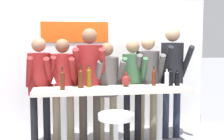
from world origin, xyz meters
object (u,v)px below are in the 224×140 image
object	(u,v)px
decorative_vase	(126,80)
wine_bottle_0	(177,78)
person_far_left	(40,79)
person_right	(148,76)
wine_bottle_4	(154,77)
wine_glass_0	(54,81)
person_center_left	(90,73)
wine_bottle_5	(89,77)
person_center	(107,82)
tasting_table	(113,99)
wine_bottle_3	(62,80)
bar_stool	(116,133)
person_left	(63,80)
wine_bottle_1	(171,77)
person_center_right	(133,78)
wine_bottle_6	(81,78)
person_far_right	(172,69)
wine_bottle_2	(167,78)

from	to	relation	value
decorative_vase	wine_bottle_0	bearing A→B (deg)	-3.67
person_far_left	wine_bottle_0	size ratio (longest dim) A/B	6.52
person_right	decorative_vase	distance (m)	0.60
wine_bottle_4	wine_glass_0	bearing A→B (deg)	-175.11
person_center_left	wine_bottle_5	xyz separation A→B (m)	(-0.04, -0.29, -0.02)
person_center	wine_glass_0	xyz separation A→B (m)	(-0.81, -0.44, 0.10)
tasting_table	wine_bottle_3	world-z (taller)	wine_bottle_3
bar_stool	person_left	xyz separation A→B (m)	(-0.64, 1.09, 0.52)
person_right	person_far_left	bearing A→B (deg)	-173.31
wine_bottle_1	person_center	bearing A→B (deg)	158.19
person_center	wine_bottle_1	xyz separation A→B (m)	(0.91, -0.36, 0.10)
person_center_right	wine_bottle_5	world-z (taller)	person_center_right
person_center_right	wine_bottle_5	size ratio (longest dim) A/B	5.03
wine_glass_0	person_left	bearing A→B (deg)	74.46
wine_bottle_1	bar_stool	bearing A→B (deg)	-143.28
person_center_right	wine_glass_0	distance (m)	1.31
person_far_left	tasting_table	bearing A→B (deg)	-34.30
person_far_left	decorative_vase	world-z (taller)	person_far_left
wine_bottle_6	person_far_right	bearing A→B (deg)	15.54
person_center	tasting_table	bearing A→B (deg)	-93.50
tasting_table	wine_glass_0	distance (m)	0.88
person_center_right	wine_bottle_0	distance (m)	0.72
wine_bottle_3	wine_glass_0	distance (m)	0.13
person_center_right	person_right	xyz separation A→B (m)	(0.26, 0.06, 0.02)
wine_bottle_5	wine_bottle_6	bearing A→B (deg)	-156.44
person_far_right	wine_bottle_5	xyz separation A→B (m)	(-1.40, -0.37, -0.05)
wine_bottle_5	person_right	bearing A→B (deg)	20.99
bar_stool	person_far_left	world-z (taller)	person_far_left
wine_bottle_5	wine_bottle_2	bearing A→B (deg)	-8.65
person_far_right	wine_bottle_0	size ratio (longest dim) A/B	7.19
person_center_left	wine_bottle_2	xyz separation A→B (m)	(1.09, -0.46, -0.04)
bar_stool	wine_bottle_4	bearing A→B (deg)	47.15
person_center	person_left	bearing A→B (deg)	172.45
person_center_left	wine_glass_0	xyz separation A→B (m)	(-0.54, -0.42, -0.04)
wine_bottle_2	wine_bottle_6	world-z (taller)	wine_bottle_6
wine_bottle_5	wine_glass_0	distance (m)	0.52
person_left	wine_bottle_5	xyz separation A→B (m)	(0.38, -0.31, 0.08)
person_far_left	wine_bottle_3	xyz separation A→B (m)	(0.34, -0.52, 0.06)
person_center	decorative_vase	xyz separation A→B (m)	(0.24, -0.32, 0.06)
wine_bottle_0	person_left	bearing A→B (deg)	167.46
wine_bottle_4	wine_glass_0	size ratio (longest dim) A/B	1.64
person_far_left	person_center_left	bearing A→B (deg)	-15.06
tasting_table	wine_bottle_1	distance (m)	0.94
person_left	wine_glass_0	distance (m)	0.47
bar_stool	person_center	distance (m)	1.18
person_center	wine_bottle_3	world-z (taller)	person_center
person_center_left	person_far_right	distance (m)	1.37
person_right	wine_glass_0	world-z (taller)	person_right
tasting_table	person_far_left	xyz separation A→B (m)	(-1.06, 0.45, 0.25)
person_far_right	wine_bottle_6	size ratio (longest dim) A/B	5.86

